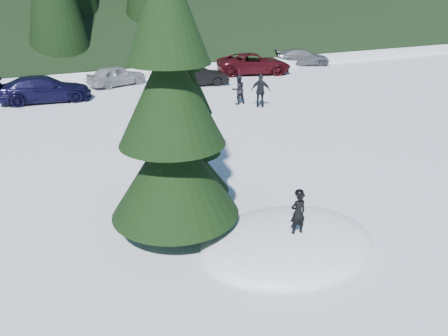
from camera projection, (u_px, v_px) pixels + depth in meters
name	position (u px, v px, depth m)	size (l,w,h in m)	color
ground	(287.00, 244.00, 10.73)	(200.00, 200.00, 0.00)	white
snow_mound	(287.00, 244.00, 10.73)	(4.48, 3.52, 0.96)	white
spruce_tall	(171.00, 106.00, 10.04)	(3.20, 3.20, 8.60)	black
spruce_short	(189.00, 134.00, 12.07)	(2.20, 2.20, 5.37)	black
child_skier	(298.00, 213.00, 10.12)	(0.38, 0.25, 1.05)	black
adult_0	(238.00, 90.00, 23.60)	(0.77, 0.60, 1.58)	black
adult_1	(261.00, 91.00, 22.91)	(1.03, 0.43, 1.76)	black
car_3	(45.00, 89.00, 24.13)	(2.00, 4.93, 1.43)	black
car_4	(117.00, 76.00, 28.22)	(1.53, 3.81, 1.30)	#93959B
car_5	(199.00, 76.00, 28.29)	(1.33, 3.82, 1.26)	black
car_6	(254.00, 64.00, 32.15)	(2.51, 5.44, 1.51)	#3D0B11
car_7	(302.00, 57.00, 36.03)	(1.82, 4.48, 1.30)	#575860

